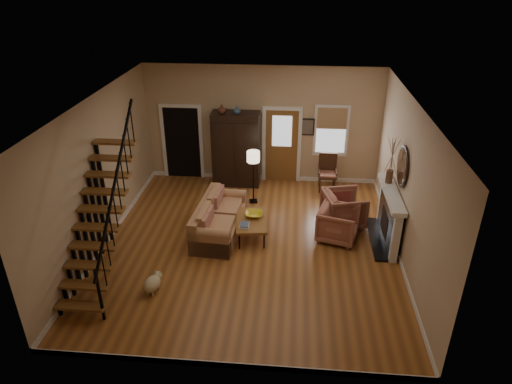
# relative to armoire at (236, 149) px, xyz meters

# --- Properties ---
(room) EXTENTS (7.00, 7.33, 3.30)m
(room) POSITION_rel_armoire_xyz_m (0.29, -1.39, 0.46)
(room) COLOR #9C5B27
(room) RESTS_ON ground
(staircase) EXTENTS (0.94, 2.80, 3.20)m
(staircase) POSITION_rel_armoire_xyz_m (-2.08, -4.45, 0.55)
(staircase) COLOR brown
(staircase) RESTS_ON ground
(fireplace) EXTENTS (0.33, 1.95, 2.30)m
(fireplace) POSITION_rel_armoire_xyz_m (3.83, -2.65, -0.31)
(fireplace) COLOR black
(fireplace) RESTS_ON ground
(armoire) EXTENTS (1.30, 0.60, 2.10)m
(armoire) POSITION_rel_armoire_xyz_m (0.00, 0.00, 0.00)
(armoire) COLOR black
(armoire) RESTS_ON ground
(vase_a) EXTENTS (0.24, 0.24, 0.25)m
(vase_a) POSITION_rel_armoire_xyz_m (-0.35, -0.10, 1.17)
(vase_a) COLOR #4C2619
(vase_a) RESTS_ON armoire
(vase_b) EXTENTS (0.20, 0.20, 0.21)m
(vase_b) POSITION_rel_armoire_xyz_m (0.05, -0.10, 1.16)
(vase_b) COLOR #334C60
(vase_b) RESTS_ON armoire
(sofa) EXTENTS (1.07, 2.17, 0.79)m
(sofa) POSITION_rel_armoire_xyz_m (-0.05, -2.70, -0.66)
(sofa) COLOR #AD774E
(sofa) RESTS_ON ground
(coffee_table) EXTENTS (0.82, 1.25, 0.45)m
(coffee_table) POSITION_rel_armoire_xyz_m (0.69, -2.77, -0.83)
(coffee_table) COLOR brown
(coffee_table) RESTS_ON ground
(bowl) EXTENTS (0.40, 0.40, 0.10)m
(bowl) POSITION_rel_armoire_xyz_m (0.74, -2.62, -0.55)
(bowl) COLOR gold
(bowl) RESTS_ON coffee_table
(books) EXTENTS (0.22, 0.29, 0.05)m
(books) POSITION_rel_armoire_xyz_m (0.57, -3.07, -0.57)
(books) COLOR beige
(books) RESTS_ON coffee_table
(armchair_left) EXTENTS (1.08, 1.06, 0.79)m
(armchair_left) POSITION_rel_armoire_xyz_m (2.68, -2.71, -0.65)
(armchair_left) COLOR brown
(armchair_left) RESTS_ON ground
(armchair_right) EXTENTS (1.13, 1.11, 0.85)m
(armchair_right) POSITION_rel_armoire_xyz_m (2.85, -2.03, -0.62)
(armchair_right) COLOR brown
(armchair_right) RESTS_ON ground
(floor_lamp) EXTENTS (0.38, 0.38, 1.44)m
(floor_lamp) POSITION_rel_armoire_xyz_m (0.58, -1.09, -0.33)
(floor_lamp) COLOR black
(floor_lamp) RESTS_ON ground
(side_chair) EXTENTS (0.54, 0.54, 1.02)m
(side_chair) POSITION_rel_armoire_xyz_m (2.55, -0.20, -0.54)
(side_chair) COLOR #3E2413
(side_chair) RESTS_ON ground
(dog) EXTENTS (0.39, 0.53, 0.35)m
(dog) POSITION_rel_armoire_xyz_m (-1.01, -4.94, -0.88)
(dog) COLOR beige
(dog) RESTS_ON ground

